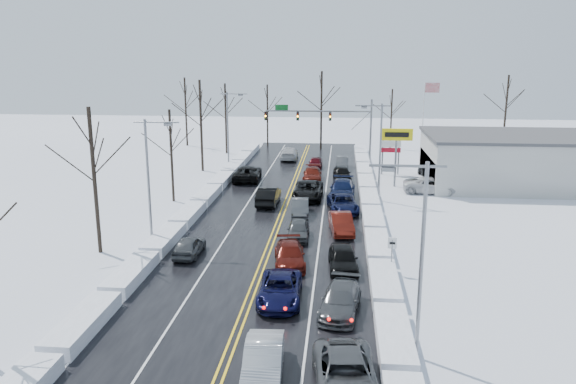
# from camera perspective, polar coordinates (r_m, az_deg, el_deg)

# --- Properties ---
(ground) EXTENTS (160.00, 160.00, 0.00)m
(ground) POSITION_cam_1_polar(r_m,az_deg,el_deg) (43.65, -1.27, -3.94)
(ground) COLOR silver
(ground) RESTS_ON ground
(road_surface) EXTENTS (14.00, 84.00, 0.01)m
(road_surface) POSITION_cam_1_polar(r_m,az_deg,el_deg) (45.54, -0.97, -3.16)
(road_surface) COLOR black
(road_surface) RESTS_ON ground
(snow_bank_left) EXTENTS (1.62, 72.00, 0.78)m
(snow_bank_left) POSITION_cam_1_polar(r_m,az_deg,el_deg) (46.97, -10.24, -2.86)
(snow_bank_left) COLOR white
(snow_bank_left) RESTS_ON ground
(snow_bank_right) EXTENTS (1.62, 72.00, 0.78)m
(snow_bank_right) POSITION_cam_1_polar(r_m,az_deg,el_deg) (45.36, 8.63, -3.40)
(snow_bank_right) COLOR white
(snow_bank_right) RESTS_ON ground
(traffic_signal_mast) EXTENTS (13.28, 0.39, 8.00)m
(traffic_signal_mast) POSITION_cam_1_polar(r_m,az_deg,el_deg) (69.72, 4.26, 7.35)
(traffic_signal_mast) COLOR slate
(traffic_signal_mast) RESTS_ON ground
(tires_plus_sign) EXTENTS (3.20, 0.34, 6.00)m
(tires_plus_sign) POSITION_cam_1_polar(r_m,az_deg,el_deg) (58.13, 10.97, 5.35)
(tires_plus_sign) COLOR slate
(tires_plus_sign) RESTS_ON ground
(used_vehicles_sign) EXTENTS (2.20, 0.22, 4.65)m
(used_vehicles_sign) POSITION_cam_1_polar(r_m,az_deg,el_deg) (64.30, 10.41, 4.67)
(used_vehicles_sign) COLOR slate
(used_vehicles_sign) RESTS_ON ground
(speed_limit_sign) EXTENTS (0.55, 0.09, 2.35)m
(speed_limit_sign) POSITION_cam_1_polar(r_m,az_deg,el_deg) (35.42, 10.52, -5.68)
(speed_limit_sign) COLOR slate
(speed_limit_sign) RESTS_ON ground
(flagpole) EXTENTS (1.87, 1.20, 10.00)m
(flagpole) POSITION_cam_1_polar(r_m,az_deg,el_deg) (72.38, 13.70, 7.59)
(flagpole) COLOR silver
(flagpole) RESTS_ON ground
(dealership_building) EXTENTS (20.40, 12.40, 5.30)m
(dealership_building) POSITION_cam_1_polar(r_m,az_deg,el_deg) (63.17, 22.97, 3.02)
(dealership_building) COLOR #B8B8B3
(dealership_building) RESTS_ON ground
(streetlight_se) EXTENTS (3.20, 0.25, 9.00)m
(streetlight_se) POSITION_cam_1_polar(r_m,az_deg,el_deg) (24.84, 13.04, -5.36)
(streetlight_se) COLOR slate
(streetlight_se) RESTS_ON ground
(streetlight_ne) EXTENTS (3.20, 0.25, 9.00)m
(streetlight_ne) POSITION_cam_1_polar(r_m,az_deg,el_deg) (52.00, 9.16, 4.80)
(streetlight_ne) COLOR slate
(streetlight_ne) RESTS_ON ground
(streetlight_sw) EXTENTS (3.20, 0.25, 9.00)m
(streetlight_sw) POSITION_cam_1_polar(r_m,az_deg,el_deg) (40.35, -13.78, 1.98)
(streetlight_sw) COLOR slate
(streetlight_sw) RESTS_ON ground
(streetlight_nw) EXTENTS (3.20, 0.25, 9.00)m
(streetlight_nw) POSITION_cam_1_polar(r_m,az_deg,el_deg) (67.07, -5.98, 6.91)
(streetlight_nw) COLOR slate
(streetlight_nw) RESTS_ON ground
(tree_left_b) EXTENTS (4.00, 4.00, 10.00)m
(tree_left_b) POSITION_cam_1_polar(r_m,az_deg,el_deg) (39.42, -19.28, 3.81)
(tree_left_b) COLOR #2D231C
(tree_left_b) RESTS_ON ground
(tree_left_c) EXTENTS (3.40, 3.40, 8.50)m
(tree_left_c) POSITION_cam_1_polar(r_m,az_deg,el_deg) (52.15, -11.84, 5.41)
(tree_left_c) COLOR #2D231C
(tree_left_c) RESTS_ON ground
(tree_left_d) EXTENTS (4.20, 4.20, 10.50)m
(tree_left_d) POSITION_cam_1_polar(r_m,az_deg,el_deg) (65.56, -8.89, 8.44)
(tree_left_d) COLOR #2D231C
(tree_left_d) RESTS_ON ground
(tree_left_e) EXTENTS (3.80, 3.80, 9.50)m
(tree_left_e) POSITION_cam_1_polar(r_m,az_deg,el_deg) (77.18, -6.38, 8.79)
(tree_left_e) COLOR #2D231C
(tree_left_e) RESTS_ON ground
(tree_far_a) EXTENTS (4.00, 4.00, 10.00)m
(tree_far_a) POSITION_cam_1_polar(r_m,az_deg,el_deg) (84.68, -10.39, 9.33)
(tree_far_a) COLOR #2D231C
(tree_far_a) RESTS_ON ground
(tree_far_b) EXTENTS (3.60, 3.60, 9.00)m
(tree_far_b) POSITION_cam_1_polar(r_m,az_deg,el_deg) (83.29, -2.11, 8.99)
(tree_far_b) COLOR #2D231C
(tree_far_b) RESTS_ON ground
(tree_far_c) EXTENTS (4.40, 4.40, 11.00)m
(tree_far_c) POSITION_cam_1_polar(r_m,az_deg,el_deg) (80.52, 3.43, 9.81)
(tree_far_c) COLOR #2D231C
(tree_far_c) RESTS_ON ground
(tree_far_d) EXTENTS (3.40, 3.40, 8.50)m
(tree_far_d) POSITION_cam_1_polar(r_m,az_deg,el_deg) (82.41, 10.49, 8.48)
(tree_far_d) COLOR #2D231C
(tree_far_d) RESTS_ON ground
(tree_far_e) EXTENTS (4.20, 4.20, 10.50)m
(tree_far_e) POSITION_cam_1_polar(r_m,az_deg,el_deg) (85.65, 21.36, 8.91)
(tree_far_e) COLOR #2D231C
(tree_far_e) RESTS_ON ground
(queued_car_1) EXTENTS (1.89, 4.68, 1.51)m
(queued_car_1) POSITION_cam_1_polar(r_m,az_deg,el_deg) (25.06, -2.50, -18.31)
(queued_car_1) COLOR #A7ABAF
(queued_car_1) RESTS_ON ground
(queued_car_2) EXTENTS (2.50, 5.11, 1.40)m
(queued_car_2) POSITION_cam_1_polar(r_m,az_deg,el_deg) (31.74, -0.82, -10.99)
(queued_car_2) COLOR black
(queued_car_2) RESTS_ON ground
(queued_car_3) EXTENTS (2.53, 4.96, 1.38)m
(queued_car_3) POSITION_cam_1_polar(r_m,az_deg,el_deg) (36.73, 0.16, -7.43)
(queued_car_3) COLOR #4E100A
(queued_car_3) RESTS_ON ground
(queued_car_4) EXTENTS (1.71, 4.01, 1.35)m
(queued_car_4) POSITION_cam_1_polar(r_m,az_deg,el_deg) (41.79, 1.05, -4.75)
(queued_car_4) COLOR #3A3D3F
(queued_car_4) RESTS_ON ground
(queued_car_5) EXTENTS (1.74, 4.20, 1.35)m
(queued_car_5) POSITION_cam_1_polar(r_m,az_deg,el_deg) (47.79, 1.22, -2.35)
(queued_car_5) COLOR #3C3F41
(queued_car_5) RESTS_ON ground
(queued_car_6) EXTENTS (2.75, 5.77, 1.59)m
(queued_car_6) POSITION_cam_1_polar(r_m,az_deg,el_deg) (53.30, 2.05, -0.64)
(queued_car_6) COLOR black
(queued_car_6) RESTS_ON ground
(queued_car_7) EXTENTS (2.05, 4.88, 1.41)m
(queued_car_7) POSITION_cam_1_polar(r_m,az_deg,el_deg) (60.64, 2.48, 1.14)
(queued_car_7) COLOR #54130B
(queued_car_7) RESTS_ON ground
(queued_car_8) EXTENTS (1.69, 3.95, 1.33)m
(queued_car_8) POSITION_cam_1_polar(r_m,az_deg,el_deg) (67.37, 2.78, 2.42)
(queued_car_8) COLOR #43090F
(queued_car_8) RESTS_ON ground
(queued_car_11) EXTENTS (2.53, 4.96, 1.38)m
(queued_car_11) POSITION_cam_1_polar(r_m,az_deg,el_deg) (30.57, 5.32, -12.06)
(queued_car_11) COLOR #414346
(queued_car_11) RESTS_ON ground
(queued_car_12) EXTENTS (2.07, 4.54, 1.51)m
(queued_car_12) POSITION_cam_1_polar(r_m,az_deg,el_deg) (36.19, 5.59, -7.83)
(queued_car_12) COLOR black
(queued_car_12) RESTS_ON ground
(queued_car_13) EXTENTS (2.13, 4.69, 1.49)m
(queued_car_13) POSITION_cam_1_polar(r_m,az_deg,el_deg) (43.35, 5.42, -4.12)
(queued_car_13) COLOR #54130B
(queued_car_13) RESTS_ON ground
(queued_car_14) EXTENTS (3.04, 5.46, 1.44)m
(queued_car_14) POSITION_cam_1_polar(r_m,az_deg,el_deg) (49.13, 5.58, -1.96)
(queued_car_14) COLOR black
(queued_car_14) RESTS_ON ground
(queued_car_15) EXTENTS (2.56, 5.82, 1.66)m
(queued_car_15) POSITION_cam_1_polar(r_m,az_deg,el_deg) (53.66, 5.51, -0.60)
(queued_car_15) COLOR #0B1332
(queued_car_15) RESTS_ON ground
(queued_car_16) EXTENTS (2.18, 4.68, 1.55)m
(queued_car_16) POSITION_cam_1_polar(r_m,az_deg,el_deg) (61.08, 5.49, 1.18)
(queued_car_16) COLOR black
(queued_car_16) RESTS_ON ground
(queued_car_17) EXTENTS (1.51, 4.24, 1.39)m
(queued_car_17) POSITION_cam_1_polar(r_m,az_deg,el_deg) (67.51, 5.51, 2.40)
(queued_car_17) COLOR #424547
(queued_car_17) RESTS_ON ground
(oncoming_car_0) EXTENTS (1.82, 5.00, 1.64)m
(oncoming_car_0) POSITION_cam_1_polar(r_m,az_deg,el_deg) (51.19, -1.99, -1.25)
(oncoming_car_0) COLOR black
(oncoming_car_0) RESTS_ON ground
(oncoming_car_1) EXTENTS (2.93, 5.96, 1.63)m
(oncoming_car_1) POSITION_cam_1_polar(r_m,az_deg,el_deg) (61.02, -4.13, 1.20)
(oncoming_car_1) COLOR black
(oncoming_car_1) RESTS_ON ground
(oncoming_car_2) EXTENTS (2.31, 5.43, 1.56)m
(oncoming_car_2) POSITION_cam_1_polar(r_m,az_deg,el_deg) (73.06, 0.12, 3.34)
(oncoming_car_2) COLOR silver
(oncoming_car_2) RESTS_ON ground
(oncoming_car_3) EXTENTS (1.65, 3.98, 1.35)m
(oncoming_car_3) POSITION_cam_1_polar(r_m,az_deg,el_deg) (39.02, -9.97, -6.34)
(oncoming_car_3) COLOR #424547
(oncoming_car_3) RESTS_ON ground
(parked_car_0) EXTENTS (5.76, 3.20, 1.52)m
(parked_car_0) POSITION_cam_1_polar(r_m,az_deg,el_deg) (57.01, 14.31, -0.11)
(parked_car_0) COLOR silver
(parked_car_0) RESTS_ON ground
(parked_car_1) EXTENTS (2.54, 5.49, 1.55)m
(parked_car_1) POSITION_cam_1_polar(r_m,az_deg,el_deg) (60.68, 16.71, 0.57)
(parked_car_1) COLOR #9A9CA1
(parked_car_1) RESTS_ON ground
(parked_car_2) EXTENTS (2.43, 4.78, 1.56)m
(parked_car_2) POSITION_cam_1_polar(r_m,az_deg,el_deg) (64.26, 14.20, 1.45)
(parked_car_2) COLOR black
(parked_car_2) RESTS_ON ground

